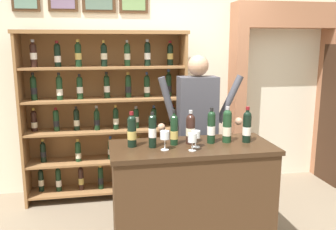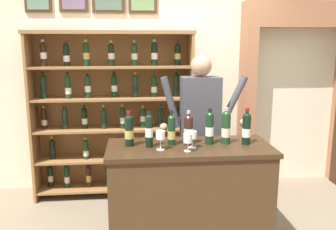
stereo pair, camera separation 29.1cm
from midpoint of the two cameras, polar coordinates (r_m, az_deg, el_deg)
The scene contains 15 objects.
back_wall at distance 4.60m, azimuth 1.61°, elevation 9.54°, with size 12.00×0.19×3.36m.
wine_shelf at distance 4.28m, azimuth -6.76°, elevation 0.81°, with size 1.89×0.38×1.96m.
archway_doorway at distance 4.98m, azimuth 20.81°, elevation 5.00°, with size 1.42×0.45×2.32m.
tasting_counter at distance 3.29m, azimuth 5.91°, elevation -12.93°, with size 1.42×0.63×0.96m.
shopkeeper at distance 3.67m, azimuth 7.40°, elevation -0.90°, with size 0.90×0.22×1.71m.
tasting_bottle_brunello at distance 3.08m, azimuth -3.49°, elevation -2.38°, with size 0.08×0.08×0.30m.
tasting_bottle_vin_santo at distance 3.04m, azimuth -0.28°, elevation -2.38°, with size 0.07×0.07×0.31m.
tasting_bottle_super_tuscan at distance 3.11m, azimuth 3.25°, elevation -2.37°, with size 0.07×0.07×0.31m.
tasting_bottle_rosso at distance 3.14m, azimuth 5.90°, elevation -2.21°, with size 0.08×0.08×0.30m.
tasting_bottle_bianco at distance 3.17m, azimuth 9.22°, elevation -1.98°, with size 0.07×0.07×0.32m.
tasting_bottle_chianti at distance 3.21m, azimuth 11.74°, elevation -1.90°, with size 0.08×0.08×0.32m.
tasting_bottle_riserva at distance 3.23m, azimuth 14.84°, elevation -2.02°, with size 0.07×0.07×0.32m.
wine_glass_spare at distance 2.97m, azimuth 1.61°, elevation -3.33°, with size 0.08×0.08×0.16m.
wine_glass_center at distance 2.95m, azimuth 5.98°, elevation -3.85°, with size 0.07×0.07×0.15m.
wine_glass_left at distance 3.04m, azimuth 6.62°, elevation -3.35°, with size 0.07×0.07×0.15m.
Camera 2 is at (-0.42, -2.96, 1.84)m, focal length 38.57 mm.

